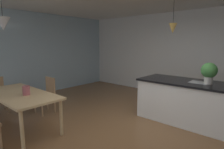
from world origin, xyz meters
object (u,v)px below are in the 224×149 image
kitchen_island (186,101)px  vase_on_dining_table (26,90)px  chair_far_left (46,94)px  potted_plant_on_island (209,71)px  dining_table (20,96)px

kitchen_island → vase_on_dining_table: kitchen_island is taller
chair_far_left → kitchen_island: 3.30m
chair_far_left → potted_plant_on_island: bearing=28.4°
chair_far_left → kitchen_island: (2.80, 1.74, -0.01)m
kitchen_island → chair_far_left: bearing=-148.2°
potted_plant_on_island → vase_on_dining_table: size_ratio=2.44×
kitchen_island → vase_on_dining_table: (-2.14, -2.51, 0.35)m
dining_table → potted_plant_on_island: size_ratio=4.49×
chair_far_left → vase_on_dining_table: size_ratio=4.94×
chair_far_left → potted_plant_on_island: 3.72m
vase_on_dining_table → chair_far_left: bearing=130.9°
kitchen_island → potted_plant_on_island: 0.80m
chair_far_left → vase_on_dining_table: 1.08m
dining_table → potted_plant_on_island: 3.80m
dining_table → potted_plant_on_island: bearing=42.5°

